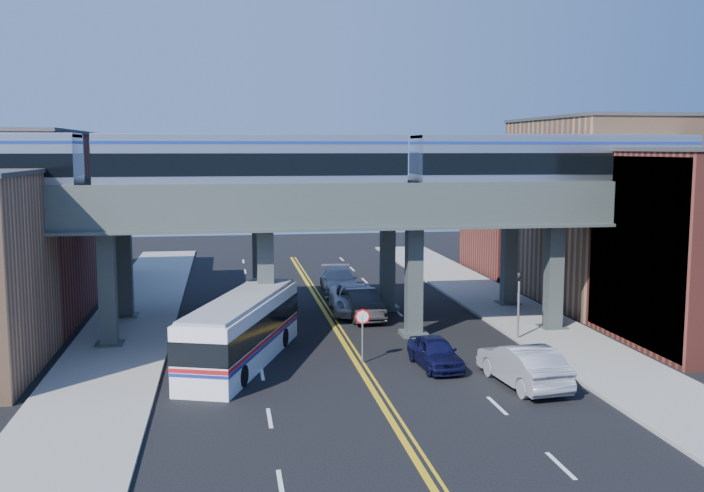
{
  "coord_description": "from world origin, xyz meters",
  "views": [
    {
      "loc": [
        -5.98,
        -32.73,
        10.14
      ],
      "look_at": [
        0.47,
        7.15,
        5.1
      ],
      "focal_mm": 40.0,
      "sensor_mm": 36.0,
      "label": 1
    }
  ],
  "objects": [
    {
      "name": "ground",
      "position": [
        0.0,
        0.0,
        0.0
      ],
      "size": [
        120.0,
        120.0,
        0.0
      ],
      "primitive_type": "plane",
      "color": "black",
      "rests_on": "ground"
    },
    {
      "name": "sidewalk_west",
      "position": [
        -11.5,
        10.0,
        0.08
      ],
      "size": [
        5.0,
        70.0,
        0.16
      ],
      "primitive_type": "cube",
      "color": "gray",
      "rests_on": "ground"
    },
    {
      "name": "sidewalk_east",
      "position": [
        11.5,
        10.0,
        0.08
      ],
      "size": [
        5.0,
        70.0,
        0.16
      ],
      "primitive_type": "cube",
      "color": "gray",
      "rests_on": "ground"
    },
    {
      "name": "building_west_b",
      "position": [
        -18.5,
        16.0,
        5.5
      ],
      "size": [
        8.0,
        14.0,
        11.0
      ],
      "primitive_type": "cube",
      "color": "maroon",
      "rests_on": "ground"
    },
    {
      "name": "building_west_c",
      "position": [
        -18.5,
        29.0,
        4.0
      ],
      "size": [
        8.0,
        10.0,
        8.0
      ],
      "primitive_type": "cube",
      "color": "#9C7151",
      "rests_on": "ground"
    },
    {
      "name": "building_east_b",
      "position": [
        18.5,
        16.0,
        6.0
      ],
      "size": [
        8.0,
        14.0,
        12.0
      ],
      "primitive_type": "cube",
      "color": "#9C7151",
      "rests_on": "ground"
    },
    {
      "name": "building_east_c",
      "position": [
        18.5,
        29.0,
        4.5
      ],
      "size": [
        8.0,
        10.0,
        9.0
      ],
      "primitive_type": "cube",
      "color": "maroon",
      "rests_on": "ground"
    },
    {
      "name": "mural_panel",
      "position": [
        14.55,
        4.0,
        4.75
      ],
      "size": [
        0.1,
        9.5,
        9.5
      ],
      "primitive_type": "cube",
      "color": "teal",
      "rests_on": "ground"
    },
    {
      "name": "elevated_viaduct_near",
      "position": [
        0.0,
        8.0,
        6.47
      ],
      "size": [
        52.0,
        3.6,
        7.4
      ],
      "color": "#384140",
      "rests_on": "ground"
    },
    {
      "name": "elevated_viaduct_far",
      "position": [
        0.0,
        15.0,
        6.47
      ],
      "size": [
        52.0,
        3.6,
        7.4
      ],
      "color": "#384140",
      "rests_on": "ground"
    },
    {
      "name": "transit_train",
      "position": [
        -4.55,
        8.0,
        9.31
      ],
      "size": [
        48.41,
        3.04,
        3.54
      ],
      "color": "black",
      "rests_on": "elevated_viaduct_near"
    },
    {
      "name": "stop_sign",
      "position": [
        0.3,
        3.0,
        1.76
      ],
      "size": [
        0.76,
        0.09,
        2.63
      ],
      "color": "slate",
      "rests_on": "ground"
    },
    {
      "name": "traffic_signal",
      "position": [
        9.2,
        6.0,
        2.3
      ],
      "size": [
        0.15,
        0.18,
        4.1
      ],
      "color": "slate",
      "rests_on": "ground"
    },
    {
      "name": "transit_bus",
      "position": [
        -5.33,
        3.99,
        1.53
      ],
      "size": [
        6.2,
        11.8,
        2.99
      ],
      "rotation": [
        0.0,
        0.0,
        1.24
      ],
      "color": "white",
      "rests_on": "ground"
    },
    {
      "name": "car_lane_a",
      "position": [
        3.51,
        1.72,
        0.73
      ],
      "size": [
        2.02,
        4.38,
        1.45
      ],
      "primitive_type": "imported",
      "rotation": [
        0.0,
        0.0,
        0.07
      ],
      "color": "black",
      "rests_on": "ground"
    },
    {
      "name": "car_lane_b",
      "position": [
        2.02,
        12.7,
        0.86
      ],
      "size": [
        2.02,
        5.31,
        1.73
      ],
      "primitive_type": "imported",
      "rotation": [
        0.0,
        0.0,
        0.04
      ],
      "color": "#2A2A2C",
      "rests_on": "ground"
    },
    {
      "name": "car_lane_c",
      "position": [
        1.8,
        14.53,
        0.85
      ],
      "size": [
        3.25,
        6.32,
        1.71
      ],
      "primitive_type": "imported",
      "rotation": [
        0.0,
        0.0,
        -0.07
      ],
      "color": "silver",
      "rests_on": "ground"
    },
    {
      "name": "car_lane_d",
      "position": [
        1.8,
        21.11,
        0.87
      ],
      "size": [
        2.72,
        6.11,
        1.74
      ],
      "primitive_type": "imported",
      "rotation": [
        0.0,
        0.0,
        -0.05
      ],
      "color": "#98989C",
      "rests_on": "ground"
    },
    {
      "name": "car_parked_curb",
      "position": [
        6.5,
        -1.59,
        0.91
      ],
      "size": [
        2.5,
        5.7,
        1.82
      ],
      "primitive_type": "imported",
      "rotation": [
        0.0,
        0.0,
        3.25
      ],
      "color": "#9E9EA2",
      "rests_on": "ground"
    }
  ]
}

